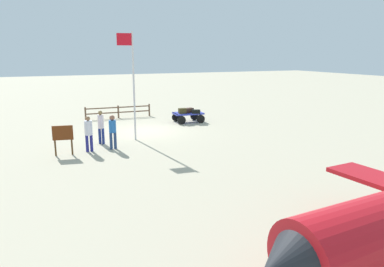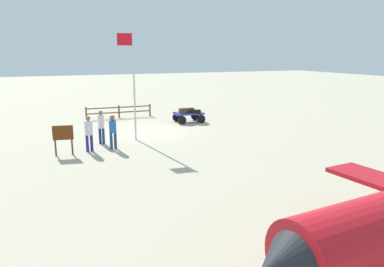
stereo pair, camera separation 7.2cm
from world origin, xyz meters
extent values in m
plane|color=#B7AD91|center=(0.00, 0.00, 0.00)|extent=(120.00, 120.00, 0.00)
cube|color=#323DB5|center=(-3.50, -1.71, 0.61)|extent=(2.00, 1.29, 0.10)
cube|color=#323DB5|center=(-2.58, -1.76, 0.61)|extent=(0.14, 1.13, 0.10)
cylinder|color=black|center=(-2.79, -1.13, 0.28)|extent=(0.56, 0.15, 0.56)
cylinder|color=black|center=(-2.85, -2.36, 0.28)|extent=(0.56, 0.15, 0.56)
cylinder|color=black|center=(-4.14, -1.06, 0.28)|extent=(0.56, 0.15, 0.56)
cylinder|color=black|center=(-4.21, -2.28, 0.28)|extent=(0.56, 0.15, 0.56)
cube|color=#3C3519|center=(-2.99, -1.51, 0.83)|extent=(0.51, 0.36, 0.35)
cube|color=#462C1F|center=(-3.53, -1.72, 0.81)|extent=(0.67, 0.46, 0.31)
cube|color=black|center=(-3.85, -1.20, 0.78)|extent=(0.61, 0.45, 0.24)
cylinder|color=navy|center=(2.92, 2.24, 0.41)|extent=(0.14, 0.14, 0.83)
cylinder|color=navy|center=(3.07, 2.10, 0.41)|extent=(0.14, 0.14, 0.83)
cylinder|color=silver|center=(2.99, 2.17, 1.18)|extent=(0.43, 0.43, 0.70)
sphere|color=olive|center=(2.99, 2.17, 1.64)|extent=(0.22, 0.22, 0.22)
cylinder|color=navy|center=(2.55, 3.45, 0.42)|extent=(0.14, 0.14, 0.83)
cylinder|color=navy|center=(2.75, 3.44, 0.42)|extent=(0.14, 0.14, 0.83)
cylinder|color=#2161B2|center=(2.65, 3.45, 1.13)|extent=(0.37, 0.37, 0.60)
sphere|color=#8E5B46|center=(2.65, 3.45, 1.56)|extent=(0.26, 0.26, 0.26)
cylinder|color=navy|center=(3.69, 3.48, 0.41)|extent=(0.14, 0.14, 0.82)
cylinder|color=navy|center=(3.89, 3.47, 0.41)|extent=(0.14, 0.14, 0.82)
cylinder|color=silver|center=(3.79, 3.48, 1.16)|extent=(0.39, 0.39, 0.68)
sphere|color=#8B6342|center=(3.79, 3.48, 1.60)|extent=(0.21, 0.21, 0.21)
cylinder|color=silver|center=(1.14, 1.95, 2.85)|extent=(0.10, 0.10, 5.70)
cube|color=red|center=(1.57, 1.95, 5.29)|extent=(0.75, 0.10, 0.61)
cylinder|color=#4C3319|center=(4.61, 3.75, 0.36)|extent=(0.08, 0.08, 0.73)
cylinder|color=#4C3319|center=(5.32, 3.63, 0.36)|extent=(0.08, 0.08, 0.73)
cube|color=#5F2B10|center=(4.97, 3.69, 1.06)|extent=(0.91, 0.21, 0.67)
cylinder|color=brown|center=(-1.79, -5.13, 0.45)|extent=(0.12, 0.12, 0.91)
cylinder|color=brown|center=(0.51, -5.22, 0.45)|extent=(0.12, 0.12, 0.91)
cylinder|color=brown|center=(2.81, -5.31, 0.45)|extent=(0.12, 0.12, 0.91)
cube|color=brown|center=(0.51, -5.22, 0.77)|extent=(4.60, 0.26, 0.08)
cube|color=brown|center=(0.51, -5.22, 0.41)|extent=(4.60, 0.26, 0.08)
camera|label=1|loc=(6.02, 20.96, 4.61)|focal=34.31mm
camera|label=2|loc=(5.96, 20.99, 4.61)|focal=34.31mm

